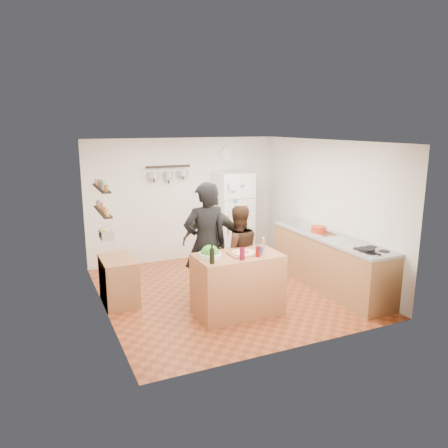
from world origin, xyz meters
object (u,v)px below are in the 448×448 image
wine_bottle (212,256)px  person_back (213,242)px  person_left (206,243)px  pepper_mill (263,245)px  wall_clock (226,154)px  salt_canister (260,250)px  counter_run (330,262)px  fridge (233,215)px  person_center (238,252)px  red_bowl (319,229)px  side_table (119,281)px  salad_bowl (210,255)px  skillet (367,250)px  prep_island (238,284)px

wine_bottle → person_back: size_ratio=0.12×
person_left → pepper_mill: bearing=144.3°
pepper_mill → wall_clock: wall_clock is taller
salt_canister → counter_run: (1.61, 0.42, -0.52)m
wine_bottle → fridge: (1.66, 2.82, -0.11)m
person_center → red_bowl: (1.59, 0.05, 0.21)m
person_center → counter_run: size_ratio=0.58×
salt_canister → person_center: person_center is taller
fridge → counter_run: bearing=-71.9°
salt_canister → side_table: 2.30m
red_bowl → counter_run: bearing=-80.2°
salad_bowl → person_center: 0.86m
salad_bowl → wine_bottle: size_ratio=1.58×
person_left → counter_run: (2.17, -0.30, -0.51)m
skillet → wall_clock: wall_clock is taller
red_bowl → pepper_mill: bearing=-159.0°
wine_bottle → red_bowl: wine_bottle is taller
prep_island → red_bowl: 2.02m
skillet → wine_bottle: bearing=169.2°
person_left → skillet: 2.42m
prep_island → salt_canister: (0.30, -0.12, 0.52)m
salad_bowl → person_back: size_ratio=0.19×
salad_bowl → salt_canister: bearing=-13.3°
wall_clock → side_table: size_ratio=0.37×
prep_island → counter_run: 1.93m
prep_island → salad_bowl: (-0.42, 0.05, 0.49)m
pepper_mill → red_bowl: bearing=21.0°
person_left → person_back: 0.50m
red_bowl → fridge: 2.13m
person_left → side_table: bearing=-20.9°
person_back → skillet: size_ratio=7.13×
side_table → salt_canister: bearing=-34.1°
person_left → prep_island: bearing=115.7°
side_table → person_left: bearing=-22.5°
salt_canister → side_table: salt_canister is taller
person_left → wall_clock: bearing=-119.7°
pepper_mill → fridge: size_ratio=0.09×
counter_run → fridge: fridge is taller
salad_bowl → person_center: (0.68, 0.49, -0.18)m
person_left → side_table: size_ratio=2.41×
person_left → wall_clock: 2.98m
wine_bottle → person_center: bearing=45.0°
person_back → counter_run: (1.89, -0.69, -0.41)m
person_center → skillet: 1.97m
salad_bowl → counter_run: 2.39m
prep_island → skillet: 1.98m
salad_bowl → salt_canister: 0.74m
person_back → counter_run: bearing=-175.2°
salad_bowl → skillet: salad_bowl is taller
pepper_mill → wall_clock: (0.71, 2.88, 1.16)m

